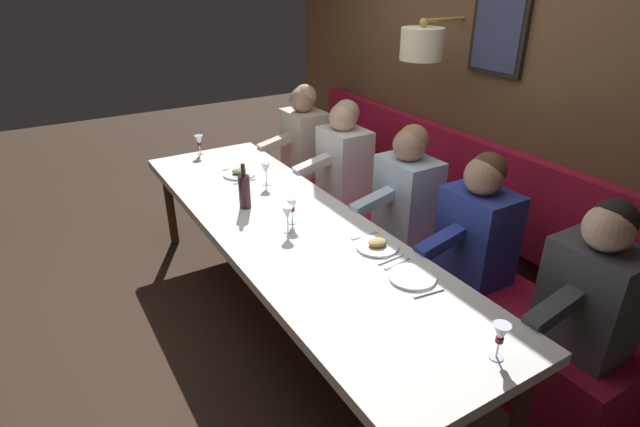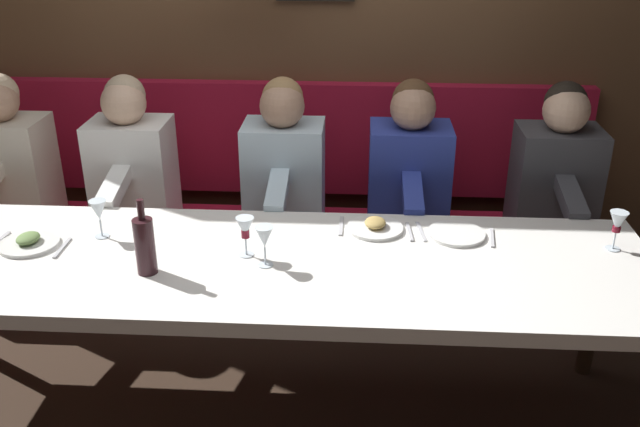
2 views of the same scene
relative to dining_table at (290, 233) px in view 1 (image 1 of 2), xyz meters
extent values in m
plane|color=#332319|center=(0.00, 0.00, -0.68)|extent=(12.00, 12.00, 0.00)
cube|color=silver|center=(0.00, 0.00, 0.03)|extent=(0.90, 3.19, 0.06)
cylinder|color=#352416|center=(-0.35, 1.49, -0.34)|extent=(0.07, 0.07, 0.68)
cylinder|color=#352416|center=(0.35, -1.49, -0.34)|extent=(0.07, 0.07, 0.68)
cylinder|color=#352416|center=(0.35, 1.49, -0.34)|extent=(0.07, 0.07, 0.68)
cube|color=maroon|center=(0.89, 0.00, -0.46)|extent=(0.52, 3.39, 0.45)
cube|color=brown|center=(1.48, 0.00, 0.77)|extent=(0.10, 4.59, 2.90)
cube|color=maroon|center=(1.39, 0.00, 0.09)|extent=(0.10, 3.39, 0.64)
cube|color=black|center=(1.42, -0.17, 1.11)|extent=(0.04, 0.42, 0.54)
cube|color=#2D334C|center=(1.40, -0.17, 1.11)|extent=(0.01, 0.36, 0.48)
cylinder|color=#A37F38|center=(1.25, 0.16, 1.16)|extent=(0.35, 0.02, 0.02)
cylinder|color=beige|center=(1.08, 0.16, 1.02)|extent=(0.28, 0.28, 0.20)
sphere|color=#A37F38|center=(1.08, 0.16, 1.15)|extent=(0.06, 0.06, 0.06)
cube|color=#3D3D42|center=(0.89, -1.39, 0.05)|extent=(0.30, 0.40, 0.56)
sphere|color=#D1A889|center=(0.87, -1.39, 0.43)|extent=(0.22, 0.22, 0.22)
sphere|color=black|center=(0.90, -1.39, 0.46)|extent=(0.20, 0.20, 0.20)
cube|color=#3D3D42|center=(0.60, -1.39, 0.09)|extent=(0.33, 0.09, 0.14)
cube|color=#283893|center=(0.89, -0.67, 0.05)|extent=(0.30, 0.40, 0.56)
sphere|color=#A37A60|center=(0.87, -0.67, 0.43)|extent=(0.22, 0.22, 0.22)
sphere|color=#4C331E|center=(0.90, -0.67, 0.46)|extent=(0.20, 0.20, 0.20)
cube|color=#283893|center=(0.60, -0.67, 0.09)|extent=(0.33, 0.09, 0.14)
cube|color=silver|center=(0.89, -0.04, 0.05)|extent=(0.30, 0.40, 0.56)
sphere|color=#A37A60|center=(0.87, -0.04, 0.43)|extent=(0.22, 0.22, 0.22)
sphere|color=#937047|center=(0.90, -0.04, 0.46)|extent=(0.20, 0.20, 0.20)
cube|color=silver|center=(0.60, -0.04, 0.09)|extent=(0.33, 0.09, 0.14)
cube|color=white|center=(0.89, 0.74, 0.05)|extent=(0.30, 0.40, 0.56)
sphere|color=#D1A889|center=(0.87, 0.74, 0.43)|extent=(0.22, 0.22, 0.22)
sphere|color=tan|center=(0.90, 0.74, 0.46)|extent=(0.20, 0.20, 0.20)
cube|color=white|center=(0.60, 0.74, 0.09)|extent=(0.33, 0.09, 0.14)
cube|color=beige|center=(0.89, 1.38, 0.05)|extent=(0.30, 0.40, 0.56)
sphere|color=#A37A60|center=(0.87, 1.38, 0.43)|extent=(0.22, 0.22, 0.22)
sphere|color=tan|center=(0.90, 1.38, 0.46)|extent=(0.20, 0.20, 0.20)
cube|color=beige|center=(0.60, 1.38, 0.09)|extent=(0.33, 0.09, 0.14)
cylinder|color=silver|center=(0.06, 0.91, 0.06)|extent=(0.24, 0.24, 0.01)
ellipsoid|color=#668447|center=(0.06, 0.91, 0.09)|extent=(0.11, 0.09, 0.04)
cube|color=silver|center=(0.04, 0.77, 0.06)|extent=(0.17, 0.02, 0.01)
cube|color=silver|center=(0.08, 1.06, 0.06)|extent=(0.18, 0.03, 0.01)
cylinder|color=white|center=(0.25, -0.83, 0.06)|extent=(0.24, 0.24, 0.01)
cube|color=silver|center=(0.23, -0.98, 0.06)|extent=(0.17, 0.04, 0.01)
cube|color=silver|center=(0.27, -0.69, 0.06)|extent=(0.18, 0.04, 0.01)
cylinder|color=white|center=(0.29, -0.49, 0.06)|extent=(0.24, 0.24, 0.01)
ellipsoid|color=#AD8E4C|center=(0.29, -0.49, 0.09)|extent=(0.11, 0.09, 0.04)
cube|color=silver|center=(0.27, -0.64, 0.06)|extent=(0.17, 0.02, 0.01)
cube|color=silver|center=(0.31, -0.35, 0.06)|extent=(0.18, 0.02, 0.01)
cylinder|color=silver|center=(-0.04, 1.51, 0.06)|extent=(0.06, 0.06, 0.00)
cylinder|color=silver|center=(-0.04, 1.51, 0.10)|extent=(0.01, 0.01, 0.07)
cone|color=silver|center=(-0.04, 1.51, 0.18)|extent=(0.07, 0.07, 0.08)
cylinder|color=maroon|center=(-0.04, 1.51, 0.14)|extent=(0.03, 0.03, 0.02)
cylinder|color=silver|center=(-0.05, -0.07, 0.06)|extent=(0.06, 0.06, 0.00)
cylinder|color=silver|center=(-0.05, -0.07, 0.10)|extent=(0.01, 0.01, 0.07)
cone|color=silver|center=(-0.05, -0.07, 0.18)|extent=(0.07, 0.07, 0.08)
cylinder|color=silver|center=(0.17, -1.45, 0.06)|extent=(0.06, 0.06, 0.00)
cylinder|color=silver|center=(0.17, -1.45, 0.10)|extent=(0.01, 0.01, 0.07)
cone|color=silver|center=(0.17, -1.45, 0.18)|extent=(0.07, 0.07, 0.08)
cylinder|color=maroon|center=(0.17, -1.45, 0.15)|extent=(0.03, 0.03, 0.02)
cylinder|color=silver|center=(0.15, 0.64, 0.06)|extent=(0.06, 0.06, 0.00)
cylinder|color=silver|center=(0.15, 0.64, 0.10)|extent=(0.01, 0.01, 0.07)
cone|color=silver|center=(0.15, 0.64, 0.18)|extent=(0.07, 0.07, 0.08)
cylinder|color=silver|center=(0.03, 0.02, 0.06)|extent=(0.06, 0.06, 0.00)
cylinder|color=silver|center=(0.03, 0.02, 0.10)|extent=(0.01, 0.01, 0.07)
cone|color=silver|center=(0.03, 0.02, 0.18)|extent=(0.07, 0.07, 0.08)
cylinder|color=maroon|center=(0.03, 0.02, 0.15)|extent=(0.03, 0.03, 0.03)
cylinder|color=#33191E|center=(-0.13, 0.37, 0.17)|extent=(0.08, 0.08, 0.22)
cylinder|color=#33191E|center=(-0.13, 0.37, 0.32)|extent=(0.03, 0.03, 0.08)
camera|label=1|loc=(-1.25, -2.42, 1.47)|focal=28.29mm
camera|label=2|loc=(-2.39, -0.42, 1.37)|focal=39.27mm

